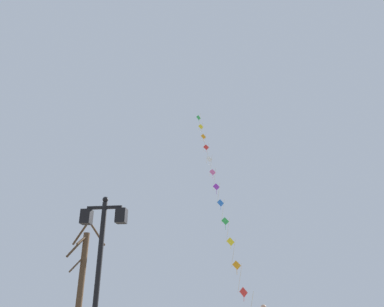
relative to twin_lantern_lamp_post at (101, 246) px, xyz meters
name	(u,v)px	position (x,y,z in m)	size (l,w,h in m)	color
twin_lantern_lamp_post	(101,246)	(0.00, 0.00, 0.00)	(1.27, 0.28, 4.47)	black
kite_train	(216,186)	(2.48, 13.73, 6.00)	(3.68, 10.77, 17.36)	brown
bare_tree	(81,282)	(-3.02, 6.14, -0.52)	(1.54, 1.63, 5.29)	#4C3826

